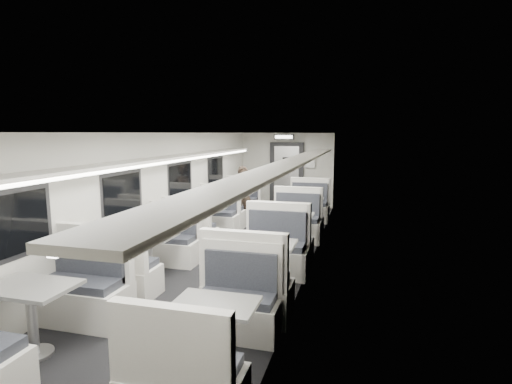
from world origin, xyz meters
The scene contains 19 objects.
room centered at (0.00, 0.00, 1.20)m, with size 3.24×12.24×2.64m.
booth_left_a centered at (-1.00, 3.35, 0.39)m, with size 1.06×2.16×1.15m.
booth_left_b centered at (-1.00, 1.37, 0.38)m, with size 1.05×2.12×1.14m.
booth_left_c centered at (-1.00, -1.06, 0.38)m, with size 1.03×2.10×1.12m.
booth_left_d centered at (-1.00, -3.52, 0.41)m, with size 1.13×2.29×1.22m.
booth_right_a centered at (1.00, 3.13, 0.39)m, with size 1.08×2.20×1.18m.
booth_right_b centered at (1.00, 1.02, 0.40)m, with size 1.10×2.24×1.20m.
booth_right_c centered at (1.00, -1.22, 0.41)m, with size 1.12×2.27×1.22m.
booth_right_d centered at (1.00, -3.26, 0.37)m, with size 1.02×2.07×1.11m.
passenger centered at (-0.62, 3.08, 0.78)m, with size 0.57×0.37×1.55m, color black.
window_a centered at (-1.49, 3.40, 1.35)m, with size 0.02×1.18×0.84m, color black.
window_b centered at (-1.49, 1.20, 1.35)m, with size 0.02×1.18×0.84m, color black.
window_c centered at (-1.49, -1.00, 1.35)m, with size 0.02×1.18×0.84m, color black.
window_d centered at (-1.49, -3.20, 1.35)m, with size 0.02×1.18×0.84m, color black.
luggage_rack_left centered at (-1.24, -0.30, 1.92)m, with size 0.46×10.40×0.09m.
luggage_rack_right centered at (1.24, -0.30, 1.92)m, with size 0.46×10.40×0.09m.
vestibule_door centered at (0.00, 5.93, 1.04)m, with size 1.10×0.13×2.10m.
exit_sign centered at (0.00, 5.44, 2.28)m, with size 0.62×0.12×0.16m.
wall_notice centered at (0.75, 5.92, 1.50)m, with size 0.32×0.02×0.40m, color silver.
Camera 1 is at (2.37, -6.81, 2.40)m, focal length 28.00 mm.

